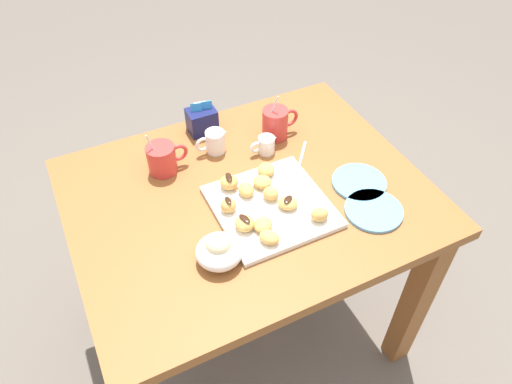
% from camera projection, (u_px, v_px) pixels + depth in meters
% --- Properties ---
extents(ground_plane, '(8.00, 8.00, 0.00)m').
position_uv_depth(ground_plane, '(251.00, 324.00, 1.90)').
color(ground_plane, '#665B51').
extents(dining_table, '(1.00, 0.80, 0.74)m').
position_uv_depth(dining_table, '(249.00, 224.00, 1.47)').
color(dining_table, '#935628').
rests_on(dining_table, ground_plane).
extents(pastry_plate_square, '(0.30, 0.30, 0.02)m').
position_uv_depth(pastry_plate_square, '(271.00, 206.00, 1.32)').
color(pastry_plate_square, white).
rests_on(pastry_plate_square, dining_table).
extents(coffee_mug_red_left, '(0.12, 0.08, 0.14)m').
position_uv_depth(coffee_mug_red_left, '(162.00, 158.00, 1.41)').
color(coffee_mug_red_left, red).
rests_on(coffee_mug_red_left, dining_table).
extents(coffee_mug_red_right, '(0.12, 0.08, 0.15)m').
position_uv_depth(coffee_mug_red_right, '(276.00, 122.00, 1.52)').
color(coffee_mug_red_right, red).
rests_on(coffee_mug_red_right, dining_table).
extents(cream_pitcher_white, '(0.10, 0.06, 0.07)m').
position_uv_depth(cream_pitcher_white, '(215.00, 141.00, 1.47)').
color(cream_pitcher_white, white).
rests_on(cream_pitcher_white, dining_table).
extents(sugar_caddy, '(0.09, 0.07, 0.11)m').
position_uv_depth(sugar_caddy, '(202.00, 120.00, 1.55)').
color(sugar_caddy, '#191E51').
rests_on(sugar_caddy, dining_table).
extents(ice_cream_bowl, '(0.12, 0.12, 0.09)m').
position_uv_depth(ice_cream_bowl, '(219.00, 250.00, 1.18)').
color(ice_cream_bowl, white).
rests_on(ice_cream_bowl, dining_table).
extents(chocolate_sauce_pitcher, '(0.09, 0.05, 0.06)m').
position_uv_depth(chocolate_sauce_pitcher, '(266.00, 144.00, 1.48)').
color(chocolate_sauce_pitcher, white).
rests_on(chocolate_sauce_pitcher, dining_table).
extents(saucer_sky_left, '(0.16, 0.16, 0.01)m').
position_uv_depth(saucer_sky_left, '(359.00, 182.00, 1.39)').
color(saucer_sky_left, '#66A8DB').
rests_on(saucer_sky_left, dining_table).
extents(saucer_sky_right, '(0.16, 0.16, 0.01)m').
position_uv_depth(saucer_sky_right, '(374.00, 210.00, 1.32)').
color(saucer_sky_right, '#66A8DB').
rests_on(saucer_sky_right, dining_table).
extents(loose_spoon_near_saucer, '(0.11, 0.13, 0.01)m').
position_uv_depth(loose_spoon_near_saucer, '(300.00, 163.00, 1.46)').
color(loose_spoon_near_saucer, silver).
rests_on(loose_spoon_near_saucer, dining_table).
extents(beignet_0, '(0.05, 0.06, 0.03)m').
position_uv_depth(beignet_0, '(246.00, 190.00, 1.34)').
color(beignet_0, '#DBA351').
rests_on(beignet_0, pastry_plate_square).
extents(beignet_1, '(0.06, 0.06, 0.04)m').
position_uv_depth(beignet_1, '(229.00, 182.00, 1.35)').
color(beignet_1, '#DBA351').
rests_on(beignet_1, pastry_plate_square).
extents(chocolate_drizzle_1, '(0.02, 0.04, 0.00)m').
position_uv_depth(chocolate_drizzle_1, '(229.00, 177.00, 1.34)').
color(chocolate_drizzle_1, '#381E11').
rests_on(chocolate_drizzle_1, beignet_1).
extents(beignet_2, '(0.05, 0.06, 0.04)m').
position_uv_depth(beignet_2, '(245.00, 223.00, 1.25)').
color(beignet_2, '#DBA351').
rests_on(beignet_2, pastry_plate_square).
extents(chocolate_drizzle_2, '(0.03, 0.04, 0.00)m').
position_uv_depth(chocolate_drizzle_2, '(245.00, 218.00, 1.23)').
color(chocolate_drizzle_2, '#381E11').
rests_on(chocolate_drizzle_2, beignet_2).
extents(beignet_3, '(0.07, 0.07, 0.03)m').
position_uv_depth(beignet_3, '(262.00, 182.00, 1.36)').
color(beignet_3, '#DBA351').
rests_on(beignet_3, pastry_plate_square).
extents(beignet_4, '(0.05, 0.05, 0.04)m').
position_uv_depth(beignet_4, '(320.00, 214.00, 1.27)').
color(beignet_4, '#DBA351').
rests_on(beignet_4, pastry_plate_square).
extents(beignet_5, '(0.07, 0.07, 0.03)m').
position_uv_depth(beignet_5, '(266.00, 170.00, 1.39)').
color(beignet_5, '#DBA351').
rests_on(beignet_5, pastry_plate_square).
extents(beignet_6, '(0.07, 0.07, 0.03)m').
position_uv_depth(beignet_6, '(269.00, 237.00, 1.22)').
color(beignet_6, '#DBA351').
rests_on(beignet_6, pastry_plate_square).
extents(beignet_7, '(0.05, 0.06, 0.03)m').
position_uv_depth(beignet_7, '(271.00, 194.00, 1.32)').
color(beignet_7, '#DBA351').
rests_on(beignet_7, pastry_plate_square).
extents(beignet_8, '(0.05, 0.05, 0.04)m').
position_uv_depth(beignet_8, '(228.00, 205.00, 1.29)').
color(beignet_8, '#DBA351').
rests_on(beignet_8, pastry_plate_square).
extents(chocolate_drizzle_8, '(0.02, 0.03, 0.00)m').
position_uv_depth(chocolate_drizzle_8, '(228.00, 200.00, 1.28)').
color(chocolate_drizzle_8, '#381E11').
rests_on(chocolate_drizzle_8, beignet_8).
extents(beignet_9, '(0.07, 0.07, 0.03)m').
position_uv_depth(beignet_9, '(263.00, 225.00, 1.25)').
color(beignet_9, '#DBA351').
rests_on(beignet_9, pastry_plate_square).
extents(beignet_10, '(0.07, 0.07, 0.03)m').
position_uv_depth(beignet_10, '(288.00, 203.00, 1.30)').
color(beignet_10, '#DBA351').
rests_on(beignet_10, pastry_plate_square).
extents(chocolate_drizzle_10, '(0.04, 0.03, 0.00)m').
position_uv_depth(chocolate_drizzle_10, '(288.00, 199.00, 1.29)').
color(chocolate_drizzle_10, '#381E11').
rests_on(chocolate_drizzle_10, beignet_10).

